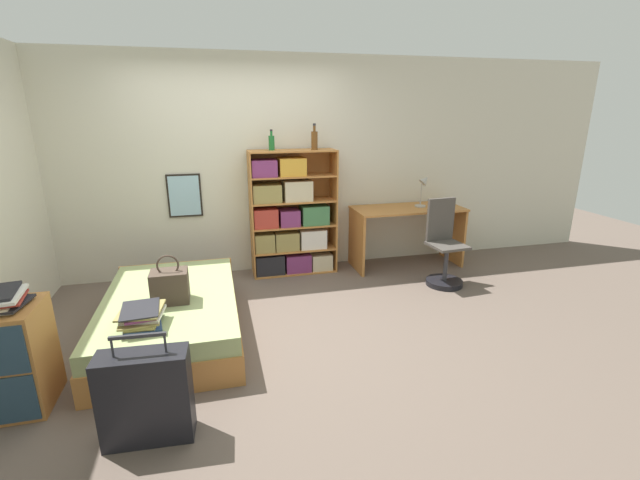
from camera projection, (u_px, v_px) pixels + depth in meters
ground_plane at (256, 326)px, 4.05m from camera, size 14.00×14.00×0.00m
wall_back at (237, 168)px, 5.12m from camera, size 10.00×0.09×2.60m
bed at (172, 315)px, 3.84m from camera, size 1.15×1.80×0.39m
handbag at (170, 286)px, 3.61m from camera, size 0.30×0.22×0.42m
book_stack_on_bed at (142, 317)px, 3.21m from camera, size 0.33×0.37×0.15m
suitcase at (146, 397)px, 2.59m from camera, size 0.54×0.24×0.72m
dresser at (4, 359)px, 2.85m from camera, size 0.53×0.48×0.74m
bookcase at (289, 220)px, 5.22m from camera, size 1.04×0.36×1.51m
bottle_green at (272, 142)px, 4.92m from camera, size 0.07×0.07×0.24m
bottle_brown at (314, 140)px, 4.98m from camera, size 0.08×0.08×0.30m
desk at (407, 225)px, 5.50m from camera, size 1.40×0.61×0.77m
desk_lamp at (424, 185)px, 5.42m from camera, size 0.19×0.14×0.42m
desk_chair at (444, 256)px, 4.96m from camera, size 0.42×0.42×1.00m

